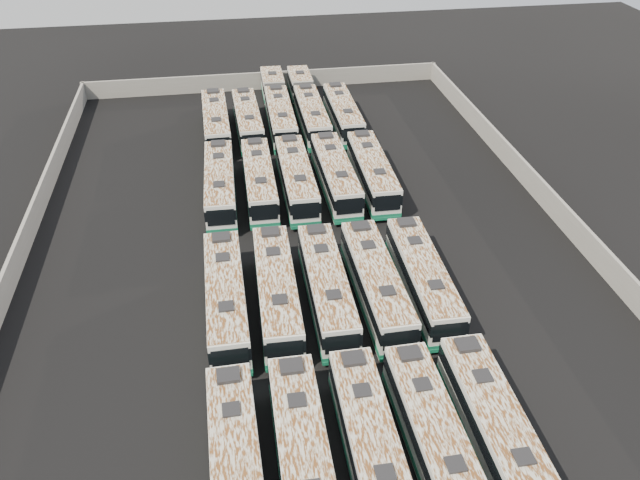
# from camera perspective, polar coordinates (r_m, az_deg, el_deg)

# --- Properties ---
(ground) EXTENTS (140.00, 140.00, 0.00)m
(ground) POSITION_cam_1_polar(r_m,az_deg,el_deg) (50.96, -1.42, -0.91)
(ground) COLOR black
(ground) RESTS_ON ground
(perimeter_wall) EXTENTS (45.20, 73.20, 2.20)m
(perimeter_wall) POSITION_cam_1_polar(r_m,az_deg,el_deg) (50.33, -1.44, 0.11)
(perimeter_wall) COLOR slate
(perimeter_wall) RESTS_ON ground
(bus_front_far_left) EXTENTS (2.81, 12.25, 3.44)m
(bus_front_far_left) POSITION_cam_1_polar(r_m,az_deg,el_deg) (34.33, -7.62, -20.06)
(bus_front_far_left) COLOR #B9BBB4
(bus_front_far_left) RESTS_ON ground
(bus_front_left) EXTENTS (2.72, 12.47, 3.51)m
(bus_front_left) POSITION_cam_1_polar(r_m,az_deg,el_deg) (34.34, -1.50, -19.48)
(bus_front_left) COLOR #B9BBB4
(bus_front_left) RESTS_ON ground
(bus_front_center) EXTENTS (2.60, 12.11, 3.41)m
(bus_front_center) POSITION_cam_1_polar(r_m,az_deg,el_deg) (34.98, 4.71, -18.35)
(bus_front_center) COLOR #B9BBB4
(bus_front_center) RESTS_ON ground
(bus_front_right) EXTENTS (2.75, 12.07, 3.39)m
(bus_front_right) POSITION_cam_1_polar(r_m,az_deg,el_deg) (35.72, 10.45, -17.51)
(bus_front_right) COLOR #B9BBB4
(bus_front_right) RESTS_ON ground
(bus_front_far_right) EXTENTS (2.63, 12.42, 3.50)m
(bus_front_far_right) POSITION_cam_1_polar(r_m,az_deg,el_deg) (36.69, 15.88, -16.54)
(bus_front_far_right) COLOR #B9BBB4
(bus_front_far_right) RESTS_ON ground
(bus_midfront_far_left) EXTENTS (2.73, 12.49, 3.51)m
(bus_midfront_far_left) POSITION_cam_1_polar(r_m,az_deg,el_deg) (43.82, -8.59, -5.25)
(bus_midfront_far_left) COLOR #B9BBB4
(bus_midfront_far_left) RESTS_ON ground
(bus_midfront_left) EXTENTS (2.88, 12.52, 3.51)m
(bus_midfront_left) POSITION_cam_1_polar(r_m,az_deg,el_deg) (43.98, -3.97, -4.71)
(bus_midfront_left) COLOR #B9BBB4
(bus_midfront_left) RESTS_ON ground
(bus_midfront_center) EXTENTS (2.69, 12.29, 3.46)m
(bus_midfront_center) POSITION_cam_1_polar(r_m,az_deg,el_deg) (44.28, 0.62, -4.34)
(bus_midfront_center) COLOR #B9BBB4
(bus_midfront_center) RESTS_ON ground
(bus_midfront_right) EXTENTS (2.79, 12.44, 3.50)m
(bus_midfront_right) POSITION_cam_1_polar(r_m,az_deg,el_deg) (44.74, 5.16, -4.00)
(bus_midfront_right) COLOR #B9BBB4
(bus_midfront_right) RESTS_ON ground
(bus_midfront_far_right) EXTENTS (2.77, 12.23, 3.44)m
(bus_midfront_far_right) POSITION_cam_1_polar(r_m,az_deg,el_deg) (45.73, 9.39, -3.45)
(bus_midfront_far_right) COLOR #B9BBB4
(bus_midfront_far_right) RESTS_ON ground
(bus_midback_far_left) EXTENTS (2.83, 12.41, 3.49)m
(bus_midback_far_left) POSITION_cam_1_polar(r_m,az_deg,el_deg) (57.22, -9.12, 5.06)
(bus_midback_far_left) COLOR #B9BBB4
(bus_midback_far_left) RESTS_ON ground
(bus_midback_left) EXTENTS (2.66, 12.16, 3.42)m
(bus_midback_left) POSITION_cam_1_polar(r_m,az_deg,el_deg) (57.44, -5.57, 5.43)
(bus_midback_left) COLOR #B9BBB4
(bus_midback_left) RESTS_ON ground
(bus_midback_center) EXTENTS (2.67, 12.50, 3.52)m
(bus_midback_center) POSITION_cam_1_polar(r_m,az_deg,el_deg) (57.46, -2.17, 5.65)
(bus_midback_center) COLOR #B9BBB4
(bus_midback_center) RESTS_ON ground
(bus_midback_right) EXTENTS (2.76, 12.44, 3.50)m
(bus_midback_right) POSITION_cam_1_polar(r_m,az_deg,el_deg) (58.05, 1.43, 5.98)
(bus_midback_right) COLOR #B9BBB4
(bus_midback_right) RESTS_ON ground
(bus_midback_far_right) EXTENTS (2.81, 12.36, 3.47)m
(bus_midback_far_right) POSITION_cam_1_polar(r_m,az_deg,el_deg) (58.72, 4.81, 6.20)
(bus_midback_far_right) COLOR #B9BBB4
(bus_midback_far_right) RESTS_ON ground
(bus_back_far_left) EXTENTS (2.88, 12.46, 3.50)m
(bus_back_far_left) POSITION_cam_1_polar(r_m,az_deg,el_deg) (69.52, -9.47, 10.56)
(bus_back_far_left) COLOR #B9BBB4
(bus_back_far_left) RESTS_ON ground
(bus_back_left) EXTENTS (2.81, 12.01, 3.37)m
(bus_back_left) POSITION_cam_1_polar(r_m,az_deg,el_deg) (69.76, -6.62, 10.83)
(bus_back_left) COLOR #B9BBB4
(bus_back_left) RESTS_ON ground
(bus_back_center) EXTENTS (2.85, 19.06, 3.45)m
(bus_back_center) POSITION_cam_1_polar(r_m,az_deg,el_deg) (72.95, -3.88, 12.10)
(bus_back_center) COLOR #B9BBB4
(bus_back_center) RESTS_ON ground
(bus_back_right) EXTENTS (2.64, 18.90, 3.43)m
(bus_back_right) POSITION_cam_1_polar(r_m,az_deg,el_deg) (73.16, -1.13, 12.23)
(bus_back_right) COLOR #B9BBB4
(bus_back_right) RESTS_ON ground
(bus_back_far_right) EXTENTS (2.60, 12.08, 3.40)m
(bus_back_far_right) POSITION_cam_1_polar(r_m,az_deg,el_deg) (70.84, 2.12, 11.43)
(bus_back_far_right) COLOR #B9BBB4
(bus_back_far_right) RESTS_ON ground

